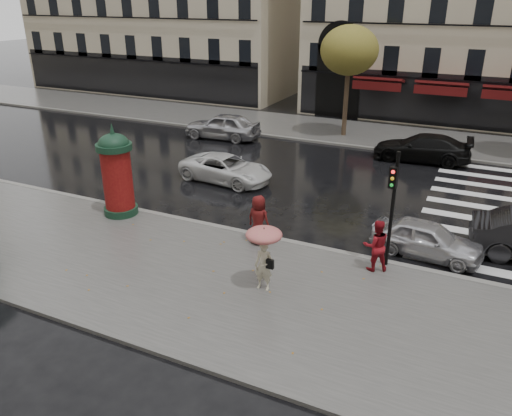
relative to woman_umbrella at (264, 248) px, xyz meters
The scene contains 16 objects.
ground 1.69m from the woman_umbrella, 164.27° to the left, with size 160.00×160.00×0.00m, color black.
near_sidewalk 1.65m from the woman_umbrella, 161.52° to the right, with size 90.00×7.00×0.12m, color #474744.
far_sidewalk 19.30m from the woman_umbrella, 92.42° to the left, with size 90.00×6.00×0.12m, color #474744.
near_kerb 3.61m from the woman_umbrella, 104.11° to the left, with size 90.00×0.25×0.14m, color slate.
far_kerb 16.31m from the woman_umbrella, 92.86° to the left, with size 90.00×0.25×0.14m, color slate.
zebra_crossing 11.21m from the woman_umbrella, 62.17° to the left, with size 3.60×11.75×0.01m, color silver.
tree_far_left 18.81m from the woman_umbrella, 98.77° to the left, with size 3.40×3.40×6.64m.
woman_umbrella is the anchor object (origin of this frame).
woman_red 3.75m from the woman_umbrella, 43.15° to the left, with size 0.83×0.64×1.70m, color maroon.
man_burgundy 3.01m from the woman_umbrella, 118.00° to the left, with size 0.87×0.57×1.79m, color #531010.
morris_column 7.94m from the woman_umbrella, 160.64° to the left, with size 1.37×1.37×3.70m.
traffic_light 4.31m from the woman_umbrella, 44.68° to the left, with size 0.27×0.37×3.82m.
car_silver 6.06m from the woman_umbrella, 47.61° to the left, with size 1.48×3.67×1.25m, color silver.
car_white 9.84m from the woman_umbrella, 124.98° to the left, with size 2.08×4.51×1.25m, color silver.
car_black 15.42m from the woman_umbrella, 81.41° to the left, with size 2.02×4.96×1.44m, color black.
car_far_silver 17.43m from the woman_umbrella, 122.84° to the left, with size 1.87×4.64×1.58m, color #B0B0B5.
Camera 1 is at (6.06, -11.87, 8.23)m, focal length 35.00 mm.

